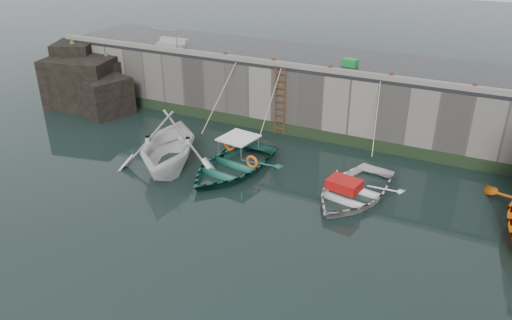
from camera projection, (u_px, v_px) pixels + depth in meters
The scene contains 20 objects.
ground at pixel (203, 261), 14.70m from camera, with size 120.00×120.00×0.00m, color black.
quay_back at pixel (339, 93), 24.11m from camera, with size 30.00×5.00×3.00m, color slate.
road_back at pixel (342, 61), 23.43m from camera, with size 30.00×5.00×0.16m, color black.
kerb_back at pixel (325, 70), 21.45m from camera, with size 30.00×0.30×0.20m, color slate.
algae_back at pixel (320, 135), 22.61m from camera, with size 30.00×0.08×0.50m, color black.
rock_outcrop at pixel (88, 81), 26.69m from camera, with size 5.85×4.24×3.41m.
ladder at pixel (280, 101), 22.80m from camera, with size 0.51×0.08×3.20m.
boat_near_white at pixel (170, 166), 20.36m from camera, with size 4.28×4.96×2.62m, color silver.
boat_near_white_rope at pixel (218, 133), 23.48m from camera, with size 0.04×3.80×3.10m, color tan, non-canonical shape.
boat_near_blue at pixel (232, 171), 20.00m from camera, with size 3.38×4.73×0.98m, color #185547.
boat_near_blue_rope at pixel (269, 140), 22.81m from camera, with size 0.04×3.27×3.10m, color tan, non-canonical shape.
boat_near_navy at pixel (353, 195), 18.22m from camera, with size 3.18×4.46×0.92m, color white.
boat_near_navy_rope at pixel (376, 159), 20.93m from camera, with size 0.04×3.12×3.10m, color tan, non-canonical shape.
fish_crate at pixel (350, 62), 22.27m from camera, with size 0.65×0.43×0.32m, color #167D2E.
railing at pixel (172, 42), 25.82m from camera, with size 1.60×1.05×1.00m.
bollard_a at pixel (225, 55), 23.53m from camera, with size 0.18×0.18×0.28m, color #3F1E0F.
bollard_b at pixel (273, 61), 22.52m from camera, with size 0.18×0.18×0.28m, color #3F1E0F.
bollard_c at pixel (330, 69), 21.44m from camera, with size 0.18×0.18×0.28m, color #3F1E0F.
bollard_d at pixel (391, 76), 20.39m from camera, with size 0.18×0.18×0.28m, color #3F1E0F.
bollard_e at pixel (475, 87), 19.10m from camera, with size 0.18×0.18×0.28m, color #3F1E0F.
Camera 1 is at (6.73, -9.98, 9.09)m, focal length 35.00 mm.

